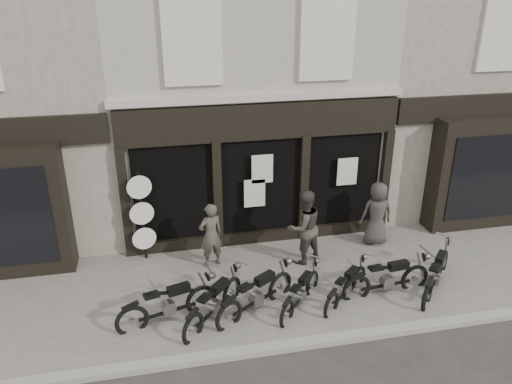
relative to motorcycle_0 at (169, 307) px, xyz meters
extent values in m
plane|color=#2D2B28|center=(2.60, -0.01, -0.42)|extent=(90.00, 90.00, 0.00)
cube|color=#615C55|center=(2.60, 0.89, -0.36)|extent=(30.00, 4.20, 0.12)
cube|color=gray|center=(2.60, -1.26, -0.35)|extent=(30.00, 0.25, 0.13)
cube|color=#AAA491|center=(2.60, 5.99, 3.68)|extent=(7.20, 6.00, 8.20)
cube|color=black|center=(2.60, 2.91, 3.03)|extent=(7.10, 0.18, 0.90)
cube|color=black|center=(2.60, 2.97, 1.08)|extent=(6.50, 0.10, 2.95)
cube|color=black|center=(2.60, 2.90, -0.20)|extent=(7.10, 0.20, 0.44)
cube|color=#BAB1A1|center=(2.60, 2.94, 3.63)|extent=(7.30, 0.22, 0.18)
cube|color=silver|center=(1.00, 2.94, 4.98)|extent=(1.35, 0.12, 2.00)
cube|color=black|center=(1.00, 2.97, 4.98)|extent=(1.05, 0.06, 1.70)
cube|color=silver|center=(4.20, 2.94, 4.98)|extent=(1.35, 0.12, 2.00)
cube|color=black|center=(4.20, 2.97, 4.98)|extent=(1.05, 0.06, 1.70)
cube|color=black|center=(-0.85, 2.89, 1.13)|extent=(0.22, 0.22, 3.00)
cube|color=black|center=(1.45, 2.89, 1.13)|extent=(0.22, 0.22, 3.00)
cube|color=black|center=(3.75, 2.89, 1.13)|extent=(0.22, 0.22, 3.00)
cube|color=black|center=(6.05, 2.89, 1.13)|extent=(0.22, 0.22, 3.00)
cube|color=beige|center=(2.60, 2.79, 1.83)|extent=(0.55, 0.04, 0.75)
cube|color=beige|center=(4.90, 2.79, 1.58)|extent=(0.55, 0.04, 0.75)
cube|color=beige|center=(2.40, 2.79, 1.18)|extent=(0.55, 0.04, 0.75)
cube|color=#A29C89|center=(-3.75, 5.99, 3.68)|extent=(5.50, 6.00, 8.20)
cube|color=#A29C89|center=(8.95, 5.99, 3.68)|extent=(5.50, 6.00, 8.20)
cube|color=black|center=(8.95, 2.64, 1.28)|extent=(3.20, 0.70, 3.20)
cube|color=black|center=(8.95, 2.29, 1.28)|extent=(2.60, 0.06, 2.40)
cube|color=black|center=(8.95, 2.94, 3.08)|extent=(5.40, 0.16, 0.70)
cube|color=silver|center=(8.95, 2.95, 4.98)|extent=(1.30, 0.10, 1.90)
cube|color=black|center=(8.95, 2.98, 4.98)|extent=(1.00, 0.06, 1.60)
torus|color=black|center=(0.69, 0.20, -0.07)|extent=(0.70, 0.29, 0.71)
torus|color=black|center=(-0.75, -0.22, -0.07)|extent=(0.70, 0.29, 0.71)
cube|color=black|center=(-0.03, -0.01, -0.11)|extent=(1.20, 0.40, 0.06)
cube|color=gray|center=(-0.01, 0.00, -0.03)|extent=(0.29, 0.25, 0.27)
cube|color=black|center=(0.23, 0.07, 0.36)|extent=(0.51, 0.30, 0.18)
cube|color=black|center=(-0.33, -0.10, 0.40)|extent=(0.36, 0.29, 0.06)
cylinder|color=gray|center=(0.91, 0.27, 0.61)|extent=(0.20, 0.59, 0.04)
torus|color=black|center=(1.39, 0.40, -0.08)|extent=(0.52, 0.57, 0.68)
torus|color=black|center=(0.43, -0.69, -0.08)|extent=(0.52, 0.57, 0.68)
cube|color=black|center=(0.91, -0.15, -0.12)|extent=(0.82, 0.93, 0.06)
cube|color=gray|center=(0.92, -0.13, -0.04)|extent=(0.29, 0.30, 0.26)
cube|color=black|center=(1.08, 0.05, 0.34)|extent=(0.43, 0.46, 0.17)
cube|color=black|center=(0.71, -0.37, 0.38)|extent=(0.35, 0.36, 0.06)
cylinder|color=gray|center=(1.53, 0.56, 0.58)|extent=(0.46, 0.41, 0.04)
torus|color=black|center=(2.47, 0.34, -0.07)|extent=(0.65, 0.46, 0.71)
torus|color=black|center=(1.19, -0.47, -0.07)|extent=(0.65, 0.46, 0.71)
cube|color=black|center=(1.83, -0.07, -0.11)|extent=(1.08, 0.71, 0.06)
cube|color=gray|center=(1.85, -0.06, -0.03)|extent=(0.31, 0.29, 0.27)
cube|color=black|center=(2.06, 0.08, 0.37)|extent=(0.50, 0.41, 0.18)
cube|color=black|center=(1.56, -0.24, 0.41)|extent=(0.38, 0.34, 0.06)
cylinder|color=gray|center=(2.66, 0.46, 0.62)|extent=(0.36, 0.53, 0.04)
torus|color=black|center=(3.24, 0.39, -0.12)|extent=(0.46, 0.51, 0.61)
torus|color=black|center=(2.38, -0.59, -0.12)|extent=(0.46, 0.51, 0.61)
cube|color=black|center=(2.81, -0.10, -0.15)|extent=(0.74, 0.83, 0.05)
cube|color=gray|center=(2.82, -0.09, -0.08)|extent=(0.26, 0.27, 0.23)
cube|color=black|center=(2.96, 0.07, 0.26)|extent=(0.39, 0.41, 0.15)
cube|color=black|center=(2.63, -0.31, 0.29)|extent=(0.31, 0.32, 0.05)
cylinder|color=gray|center=(3.37, 0.54, 0.47)|extent=(0.41, 0.37, 0.03)
torus|color=black|center=(4.35, 0.36, -0.12)|extent=(0.51, 0.46, 0.61)
torus|color=black|center=(3.38, -0.50, -0.12)|extent=(0.51, 0.46, 0.61)
cube|color=black|center=(3.87, -0.07, -0.16)|extent=(0.82, 0.74, 0.05)
cube|color=gray|center=(3.88, -0.06, -0.08)|extent=(0.27, 0.26, 0.23)
cube|color=black|center=(4.04, 0.08, 0.25)|extent=(0.41, 0.39, 0.15)
cube|color=black|center=(3.67, -0.25, 0.29)|extent=(0.32, 0.31, 0.05)
cylinder|color=gray|center=(4.50, 0.49, 0.47)|extent=(0.37, 0.41, 0.03)
torus|color=black|center=(5.59, 0.04, -0.08)|extent=(0.70, 0.16, 0.70)
torus|color=black|center=(4.11, -0.10, -0.08)|extent=(0.70, 0.16, 0.70)
cube|color=black|center=(4.85, -0.03, -0.12)|extent=(1.22, 0.17, 0.06)
cube|color=gray|center=(4.87, -0.03, -0.04)|extent=(0.26, 0.21, 0.27)
cube|color=black|center=(5.12, -0.01, 0.35)|extent=(0.49, 0.22, 0.17)
cube|color=black|center=(4.55, -0.06, 0.40)|extent=(0.33, 0.23, 0.06)
cylinder|color=gray|center=(5.82, 0.06, 0.60)|extent=(0.09, 0.60, 0.04)
torus|color=black|center=(6.54, 0.43, -0.07)|extent=(0.55, 0.58, 0.71)
torus|color=black|center=(5.51, -0.68, -0.07)|extent=(0.55, 0.58, 0.71)
cube|color=black|center=(6.03, -0.12, -0.11)|extent=(0.89, 0.94, 0.06)
cube|color=gray|center=(6.04, -0.11, -0.03)|extent=(0.31, 0.31, 0.27)
cube|color=black|center=(6.21, 0.07, 0.37)|extent=(0.46, 0.47, 0.18)
cube|color=black|center=(5.81, -0.35, 0.41)|extent=(0.37, 0.37, 0.06)
cylinder|color=gray|center=(6.70, 0.60, 0.62)|extent=(0.47, 0.44, 0.04)
imported|color=#413E35|center=(1.14, 1.96, 0.53)|extent=(0.70, 0.56, 1.66)
imported|color=#3A352F|center=(3.41, 1.67, 0.66)|extent=(1.11, 0.99, 1.92)
imported|color=#38322E|center=(5.57, 2.18, 0.57)|extent=(0.87, 0.59, 1.73)
cylinder|color=black|center=(-0.46, 2.65, -0.39)|extent=(0.39, 0.39, 0.06)
cylinder|color=black|center=(-0.46, 2.65, 0.81)|extent=(0.08, 0.08, 2.46)
cylinder|color=black|center=(-0.46, 2.62, 1.67)|extent=(0.60, 0.15, 0.60)
cylinder|color=silver|center=(-0.46, 2.59, 1.67)|extent=(0.59, 0.11, 0.60)
cylinder|color=black|center=(-0.46, 2.62, 0.97)|extent=(0.60, 0.15, 0.60)
cylinder|color=silver|center=(-0.46, 2.59, 0.97)|extent=(0.59, 0.11, 0.60)
cylinder|color=black|center=(-0.46, 2.62, 0.28)|extent=(0.60, 0.15, 0.60)
cylinder|color=silver|center=(-0.46, 2.59, 0.28)|extent=(0.59, 0.11, 0.60)
camera|label=1|loc=(0.01, -8.75, 6.30)|focal=35.00mm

